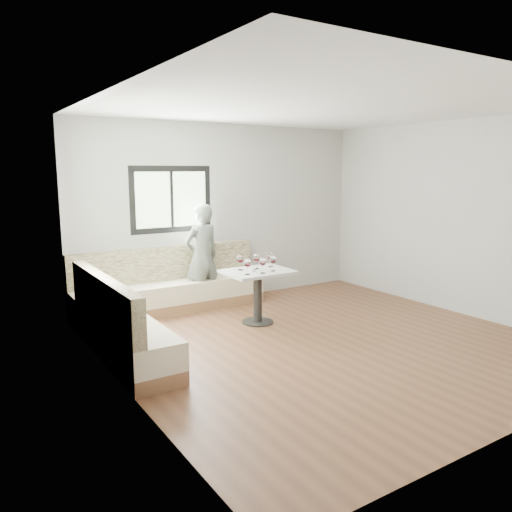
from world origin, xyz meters
The scene contains 11 objects.
room centered at (-0.08, 0.08, 1.41)m, with size 5.01×5.01×2.81m.
banquette centered at (-1.59, 1.63, 0.33)m, with size 2.90×2.80×0.95m.
table centered at (-0.27, 1.08, 0.55)m, with size 0.90×0.70×0.74m.
person centered at (-0.57, 2.17, 0.80)m, with size 0.58×0.38×1.59m, color slate.
olive_ramekin centered at (-0.35, 1.10, 0.75)m, with size 0.09×0.09×0.04m.
wine_glass_a centered at (-0.53, 0.92, 0.89)m, with size 0.10×0.10×0.22m.
wine_glass_b centered at (-0.32, 0.89, 0.89)m, with size 0.10×0.10×0.22m.
wine_glass_c centered at (-0.12, 0.93, 0.89)m, with size 0.10×0.10×0.22m.
wine_glass_d centered at (-0.22, 1.19, 0.89)m, with size 0.10×0.10×0.22m.
wine_glass_e centered at (0.02, 1.19, 0.89)m, with size 0.10×0.10×0.22m.
wine_glass_f centered at (-0.45, 1.24, 0.89)m, with size 0.10×0.10×0.22m.
Camera 1 is at (-3.87, -4.52, 2.09)m, focal length 35.00 mm.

